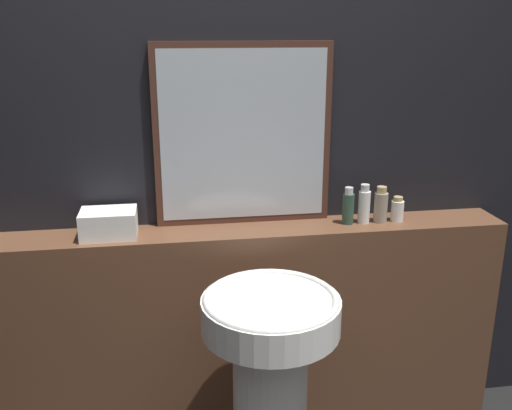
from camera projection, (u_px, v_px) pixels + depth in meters
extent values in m
cube|color=black|center=(223.00, 142.00, 2.24)|extent=(8.00, 0.06, 2.50)
cube|color=brown|center=(230.00, 336.00, 2.35)|extent=(2.22, 0.21, 0.93)
cylinder|color=white|center=(271.00, 314.00, 1.87)|extent=(0.46, 0.46, 0.11)
torus|color=white|center=(271.00, 299.00, 1.85)|extent=(0.45, 0.45, 0.02)
cube|color=#47281E|center=(243.00, 135.00, 2.20)|extent=(0.69, 0.03, 0.70)
cube|color=#B2BCC6|center=(243.00, 136.00, 2.19)|extent=(0.64, 0.02, 0.65)
cube|color=white|center=(109.00, 223.00, 2.13)|extent=(0.21, 0.15, 0.10)
cylinder|color=#2D4C3D|center=(348.00, 209.00, 2.26)|extent=(0.05, 0.05, 0.12)
cylinder|color=silver|center=(349.00, 191.00, 2.24)|extent=(0.03, 0.03, 0.03)
cylinder|color=white|center=(364.00, 207.00, 2.27)|extent=(0.05, 0.05, 0.13)
cylinder|color=silver|center=(365.00, 188.00, 2.24)|extent=(0.03, 0.03, 0.03)
cylinder|color=gray|center=(381.00, 208.00, 2.28)|extent=(0.05, 0.05, 0.12)
cylinder|color=tan|center=(382.00, 190.00, 2.26)|extent=(0.04, 0.04, 0.03)
cylinder|color=white|center=(397.00, 211.00, 2.29)|extent=(0.05, 0.05, 0.08)
cylinder|color=tan|center=(398.00, 199.00, 2.28)|extent=(0.04, 0.04, 0.02)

